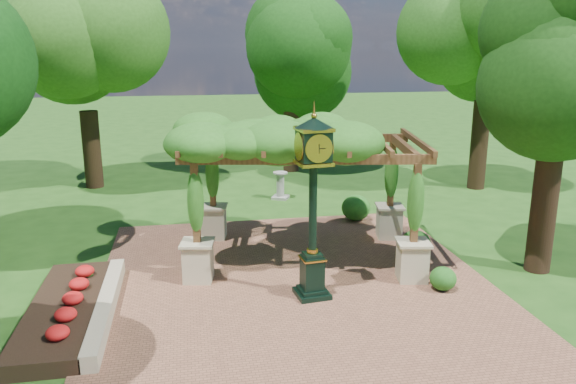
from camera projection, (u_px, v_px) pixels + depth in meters
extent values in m
plane|color=#1E4714|center=(307.00, 309.00, 13.20)|extent=(120.00, 120.00, 0.00)
cube|color=brown|center=(299.00, 290.00, 14.15)|extent=(10.00, 12.00, 0.04)
cube|color=#C6B793|center=(106.00, 307.00, 12.84)|extent=(0.35, 5.00, 0.40)
cube|color=red|center=(65.00, 311.00, 12.69)|extent=(1.50, 5.00, 0.36)
cube|color=black|center=(312.00, 293.00, 13.79)|extent=(0.87, 0.87, 0.12)
cube|color=black|center=(312.00, 273.00, 13.65)|extent=(0.54, 0.54, 0.88)
cube|color=#BF8628|center=(312.00, 258.00, 13.55)|extent=(0.61, 0.61, 0.04)
cylinder|color=black|center=(313.00, 208.00, 13.23)|extent=(0.22, 0.22, 2.26)
cube|color=black|center=(314.00, 146.00, 12.86)|extent=(0.76, 0.76, 0.69)
cylinder|color=beige|center=(319.00, 149.00, 12.53)|extent=(0.59, 0.10, 0.59)
cone|color=black|center=(314.00, 123.00, 12.72)|extent=(0.98, 0.98, 0.25)
sphere|color=#BF8628|center=(314.00, 116.00, 12.69)|extent=(0.14, 0.14, 0.14)
cube|color=beige|center=(198.00, 262.00, 14.61)|extent=(0.84, 0.84, 1.01)
cube|color=brown|center=(196.00, 203.00, 14.21)|extent=(0.21, 0.21, 2.07)
cube|color=beige|center=(412.00, 261.00, 14.64)|extent=(0.84, 0.84, 1.01)
cube|color=brown|center=(416.00, 203.00, 14.24)|extent=(0.21, 0.21, 2.07)
cube|color=beige|center=(214.00, 222.00, 17.86)|extent=(0.84, 0.84, 1.01)
cube|color=brown|center=(212.00, 174.00, 17.46)|extent=(0.21, 0.21, 2.07)
cube|color=beige|center=(389.00, 222.00, 17.89)|extent=(0.84, 0.84, 1.01)
cube|color=brown|center=(391.00, 174.00, 17.48)|extent=(0.21, 0.21, 2.07)
cube|color=brown|center=(306.00, 159.00, 13.94)|extent=(6.42, 1.27, 0.25)
cube|color=brown|center=(302.00, 138.00, 17.19)|extent=(6.42, 1.27, 0.25)
ellipsoid|color=#28611B|center=(304.00, 137.00, 15.49)|extent=(7.08, 5.09, 1.12)
cube|color=#9C9B93|center=(280.00, 197.00, 22.69)|extent=(0.81, 0.81, 0.11)
cylinder|color=#9C9B93|center=(280.00, 185.00, 22.57)|extent=(0.41, 0.41, 1.00)
cylinder|color=#9C9B93|center=(280.00, 173.00, 22.43)|extent=(0.76, 0.76, 0.06)
ellipsoid|color=#1F5919|center=(443.00, 279.00, 14.07)|extent=(0.70, 0.70, 0.60)
ellipsoid|color=#225919|center=(416.00, 244.00, 16.22)|extent=(1.02, 1.02, 0.80)
ellipsoid|color=#225E1B|center=(356.00, 208.00, 19.66)|extent=(1.09, 1.09, 0.91)
cylinder|color=black|center=(92.00, 149.00, 24.18)|extent=(0.76, 0.76, 3.33)
ellipsoid|color=#2B5919|center=(83.00, 47.00, 23.10)|extent=(4.57, 4.57, 5.25)
cylinder|color=#382416|center=(291.00, 137.00, 27.40)|extent=(0.76, 0.76, 3.33)
ellipsoid|color=#143F0F|center=(291.00, 47.00, 26.31)|extent=(4.46, 4.46, 5.25)
cylinder|color=#312013|center=(479.00, 145.00, 23.94)|extent=(0.72, 0.72, 3.78)
ellipsoid|color=#2A5E1B|center=(489.00, 26.00, 22.71)|extent=(4.40, 4.40, 5.96)
cylinder|color=#362015|center=(543.00, 213.00, 15.07)|extent=(0.67, 0.67, 3.30)
ellipsoid|color=#14370D|center=(563.00, 50.00, 14.00)|extent=(3.66, 3.66, 5.21)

